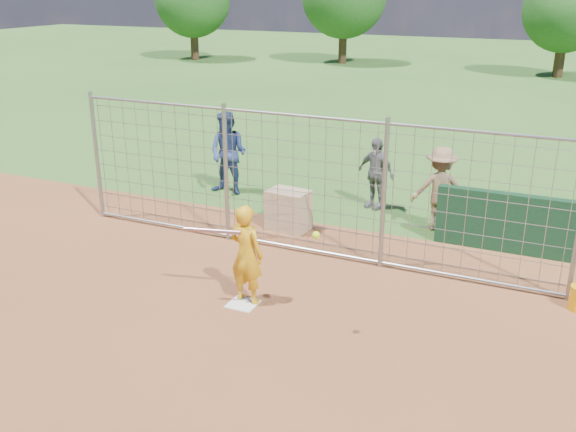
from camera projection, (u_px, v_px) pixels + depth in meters
The scene contains 12 objects.
ground at pixel (249, 299), 9.95m from camera, with size 100.00×100.00×0.00m, color #2D591E.
infield_dirt at pixel (128, 409), 7.38m from camera, with size 18.00×18.00×0.00m, color brown.
home_plate at pixel (243, 304), 9.77m from camera, with size 0.43×0.43×0.02m, color silver.
dugout_wall at pixel (509, 223), 11.51m from camera, with size 2.60×0.20×1.10m, color #11381E.
batter at pixel (246, 254), 9.61m from camera, with size 0.57×0.38×1.57m, color orange.
bystander_a at pixel (228, 153), 14.57m from camera, with size 0.92×0.72×1.90m, color navy.
bystander_b at pixel (376, 173), 13.69m from camera, with size 0.91×0.38×1.55m, color slate.
bystander_c at pixel (440, 189), 12.46m from camera, with size 1.08×0.62×1.67m, color #7E6144.
equipment_bin at pixel (288, 210), 12.60m from camera, with size 0.80×0.55×0.80m, color tan.
equipment_in_play at pixel (235, 232), 9.17m from camera, with size 2.22×0.42×0.39m.
backstop_fence at pixel (301, 186), 11.22m from camera, with size 9.08×0.08×2.60m.
tree_line at pixel (571, 1), 31.47m from camera, with size 44.66×6.72×6.48m.
Camera 1 is at (4.23, -7.84, 4.65)m, focal length 40.00 mm.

